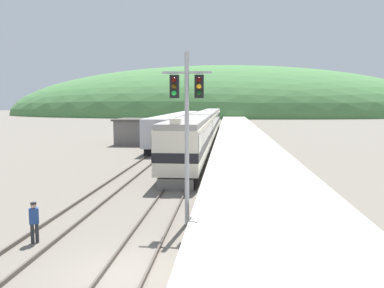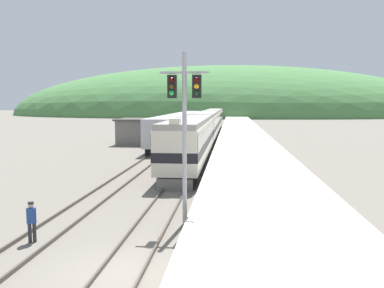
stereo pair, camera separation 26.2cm
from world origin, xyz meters
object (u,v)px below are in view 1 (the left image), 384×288
at_px(siding_train, 179,126).
at_px(signal_mast_main, 187,113).
at_px(track_worker, 34,220).
at_px(express_train_lead_car, 190,140).
at_px(carriage_second, 205,125).
at_px(carriage_third, 212,119).

relative_size(siding_train, signal_mast_main, 5.03).
xyz_separation_m(siding_train, track_worker, (-0.08, -43.23, -1.06)).
distance_m(siding_train, track_worker, 43.24).
xyz_separation_m(express_train_lead_car, carriage_second, (0.00, 21.87, -0.01)).
bearing_deg(siding_train, express_train_lead_car, -80.24).
distance_m(carriage_second, siding_train, 5.06).
height_order(express_train_lead_car, signal_mast_main, signal_mast_main).
relative_size(carriage_third, siding_train, 0.57).
relative_size(express_train_lead_car, carriage_third, 0.87).
bearing_deg(carriage_third, signal_mast_main, -88.64).
relative_size(carriage_second, carriage_third, 1.00).
bearing_deg(signal_mast_main, express_train_lead_car, 95.26).
relative_size(carriage_third, signal_mast_main, 2.85).
bearing_deg(carriage_second, track_worker, -96.09).
bearing_deg(track_worker, siding_train, 89.89).
bearing_deg(express_train_lead_car, carriage_second, 90.00).
bearing_deg(track_worker, express_train_lead_car, 76.93).
xyz_separation_m(express_train_lead_car, track_worker, (-4.32, -18.60, -1.37)).
bearing_deg(carriage_third, carriage_second, -90.00).
bearing_deg(track_worker, carriage_second, 83.91).
xyz_separation_m(carriage_third, signal_mast_main, (1.44, -60.63, 2.81)).
height_order(express_train_lead_car, carriage_second, express_train_lead_car).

